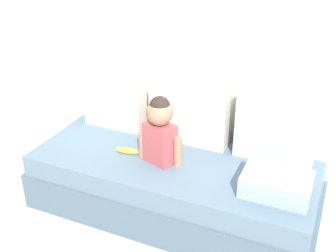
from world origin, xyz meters
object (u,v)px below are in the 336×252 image
couch (173,186)px  banana (127,151)px  throw_pillow_left (115,93)px  folded_blanket (276,184)px  toddler (160,128)px  throw_pillow_center (190,112)px  throw_pillow_right (277,128)px

couch → banana: (-0.32, -0.05, 0.23)m
couch → banana: 0.40m
throw_pillow_left → folded_blanket: throw_pillow_left is taller
toddler → throw_pillow_center: bearing=78.5°
couch → throw_pillow_right: bearing=26.1°
folded_blanket → couch: bearing=172.0°
folded_blanket → throw_pillow_left: bearing=163.1°
throw_pillow_right → folded_blanket: size_ratio=1.32×
throw_pillow_right → banana: bearing=-159.6°
toddler → banana: 0.34m
toddler → throw_pillow_left: bearing=147.1°
throw_pillow_right → couch: bearing=-153.9°
throw_pillow_right → toddler: toddler is taller
couch → throw_pillow_center: 0.54m
couch → folded_blanket: bearing=-8.0°
throw_pillow_right → folded_blanket: throw_pillow_right is taller
throw_pillow_right → banana: throw_pillow_right is taller
couch → folded_blanket: 0.77m
couch → throw_pillow_left: 0.84m
throw_pillow_right → toddler: (-0.69, -0.35, 0.02)m
throw_pillow_center → throw_pillow_right: size_ratio=1.09×
toddler → folded_blanket: toddler is taller
throw_pillow_center → folded_blanket: 0.83m
couch → folded_blanket: size_ratio=4.95×
throw_pillow_left → banana: size_ratio=3.14×
throw_pillow_left → toddler: size_ratio=1.14×
banana → throw_pillow_left: bearing=129.6°
couch → toddler: size_ratio=4.20×
throw_pillow_right → throw_pillow_left: bearing=180.0°
toddler → throw_pillow_right: bearing=27.1°
throw_pillow_center → banana: 0.52m
couch → toddler: (-0.07, -0.05, 0.46)m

